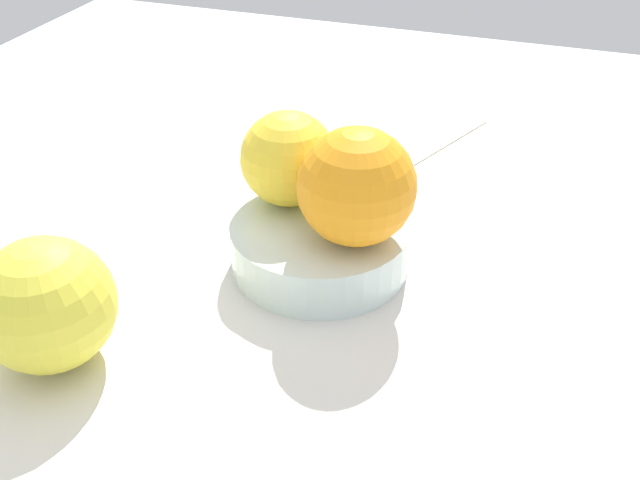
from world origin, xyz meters
TOP-DOWN VIEW (x-y plane):
  - ground_plane at (0.00, 0.00)cm, footprint 110.00×110.00cm
  - fruit_bowl at (0.00, 0.00)cm, footprint 13.17×13.17cm
  - orange_in_bowl_0 at (0.82, 2.87)cm, footprint 8.18×8.18cm
  - orange_in_bowl_1 at (-2.35, -3.27)cm, footprint 7.11×7.11cm
  - orange_loose_0 at (14.67, -12.47)cm, footprint 8.45×8.45cm
  - folded_napkin at (-25.31, -0.55)cm, footprint 17.91×17.91cm

SIDE VIEW (x-z plane):
  - ground_plane at x=0.00cm, z-range -2.00..0.00cm
  - folded_napkin at x=-25.31cm, z-range 0.00..0.30cm
  - fruit_bowl at x=0.00cm, z-range -0.10..3.51cm
  - orange_loose_0 at x=14.67cm, z-range 0.00..8.45cm
  - orange_in_bowl_1 at x=-2.35cm, z-range 3.60..10.71cm
  - orange_in_bowl_0 at x=0.82cm, z-range 3.60..11.78cm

